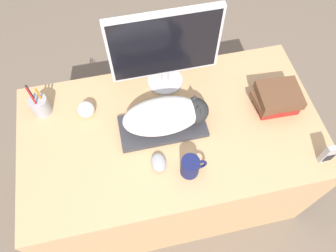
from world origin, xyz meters
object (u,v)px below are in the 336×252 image
at_px(keyboard, 163,126).
at_px(computer_mouse, 159,162).
at_px(book_stack, 278,99).
at_px(cat, 168,115).
at_px(baseball, 86,109).
at_px(monitor, 165,48).
at_px(coffee_mug, 191,167).
at_px(pen_cup, 40,105).
at_px(phone, 329,154).

xyz_separation_m(keyboard, computer_mouse, (-0.05, -0.17, 0.00)).
xyz_separation_m(keyboard, book_stack, (0.54, 0.00, 0.05)).
relative_size(cat, baseball, 4.94).
relative_size(computer_mouse, baseball, 1.17).
bearing_deg(monitor, coffee_mug, -89.66).
bearing_deg(pen_cup, coffee_mug, -36.45).
distance_m(keyboard, computer_mouse, 0.18).
height_order(coffee_mug, baseball, coffee_mug).
bearing_deg(monitor, keyboard, -104.66).
bearing_deg(baseball, cat, -23.02).
xyz_separation_m(pen_cup, baseball, (0.20, -0.06, -0.01)).
bearing_deg(monitor, book_stack, -28.03).
distance_m(monitor, phone, 0.83).
bearing_deg(cat, computer_mouse, -114.47).
distance_m(pen_cup, phone, 1.29).
relative_size(coffee_mug, pen_cup, 0.54).
bearing_deg(baseball, phone, -25.02).
relative_size(monitor, book_stack, 2.29).
distance_m(baseball, phone, 1.08).
bearing_deg(cat, phone, -26.12).
relative_size(baseball, book_stack, 0.35).
xyz_separation_m(keyboard, monitor, (0.07, 0.25, 0.23)).
bearing_deg(keyboard, coffee_mug, -73.49).
height_order(cat, coffee_mug, cat).
height_order(baseball, phone, phone).
height_order(pen_cup, book_stack, pen_cup).
distance_m(keyboard, baseball, 0.36).
relative_size(computer_mouse, phone, 0.77).
relative_size(pen_cup, book_stack, 0.96).
distance_m(cat, phone, 0.70).
distance_m(cat, baseball, 0.39).
height_order(monitor, computer_mouse, monitor).
xyz_separation_m(computer_mouse, book_stack, (0.60, 0.17, 0.05)).
xyz_separation_m(coffee_mug, phone, (0.58, -0.07, 0.01)).
height_order(pen_cup, phone, pen_cup).
xyz_separation_m(cat, baseball, (-0.35, 0.15, -0.06)).
bearing_deg(computer_mouse, phone, -10.84).
height_order(keyboard, phone, phone).
relative_size(monitor, coffee_mug, 4.43).
xyz_separation_m(keyboard, phone, (0.65, -0.31, 0.05)).
bearing_deg(keyboard, cat, 0.00).
xyz_separation_m(cat, book_stack, (0.52, 0.00, -0.04)).
bearing_deg(cat, book_stack, 0.06).
bearing_deg(coffee_mug, book_stack, 26.36).
bearing_deg(computer_mouse, baseball, 130.49).
relative_size(cat, computer_mouse, 4.22).
distance_m(monitor, pen_cup, 0.63).
bearing_deg(phone, coffee_mug, 172.86).
relative_size(cat, monitor, 0.77).
distance_m(computer_mouse, pen_cup, 0.61).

